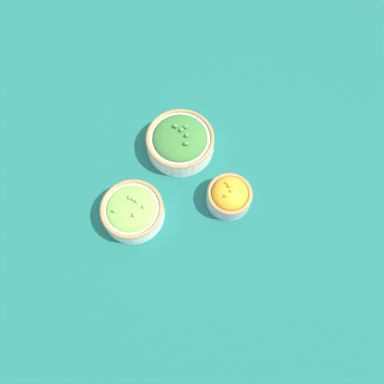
% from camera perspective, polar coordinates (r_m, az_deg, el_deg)
% --- Properties ---
extents(ground_plane, '(3.00, 3.00, 0.00)m').
position_cam_1_polar(ground_plane, '(1.02, 0.00, -0.65)').
color(ground_plane, '#196056').
extents(bowl_squash, '(0.12, 0.12, 0.08)m').
position_cam_1_polar(bowl_squash, '(0.99, 5.71, -0.50)').
color(bowl_squash, '#B2C1CC').
rests_on(bowl_squash, ground_plane).
extents(bowl_lettuce, '(0.16, 0.16, 0.08)m').
position_cam_1_polar(bowl_lettuce, '(0.98, -9.07, -2.78)').
color(bowl_lettuce, white).
rests_on(bowl_lettuce, ground_plane).
extents(bowl_broccoli, '(0.19, 0.19, 0.09)m').
position_cam_1_polar(bowl_broccoli, '(1.05, -1.81, 7.82)').
color(bowl_broccoli, silver).
rests_on(bowl_broccoli, ground_plane).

